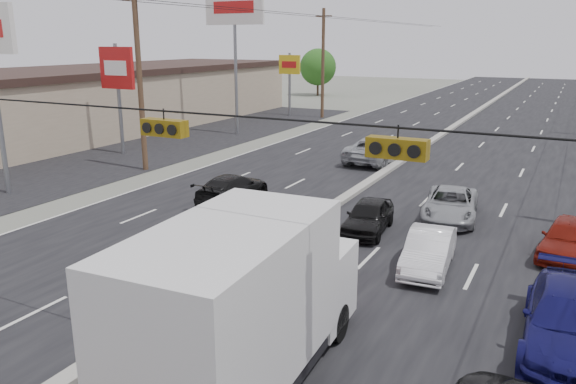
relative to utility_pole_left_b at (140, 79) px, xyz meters
name	(u,v)px	position (x,y,z in m)	size (l,w,h in m)	color
ground	(129,343)	(12.50, -15.00, -5.11)	(200.00, 200.00, 0.00)	#606356
road_surface	(427,146)	(12.50, 15.00, -5.11)	(20.00, 160.00, 0.02)	black
center_median	(427,144)	(12.50, 15.00, -5.01)	(0.50, 160.00, 0.20)	gray
strip_mall	(99,102)	(-13.50, 10.00, -2.81)	(12.00, 42.00, 4.60)	tan
parking_lot	(188,138)	(-4.50, 10.00, -5.11)	(10.00, 42.00, 0.02)	black
utility_pole_left_b	(140,79)	(0.00, 0.00, 0.00)	(1.60, 0.30, 10.00)	#422D1E
utility_pole_left_c	(323,63)	(0.00, 25.00, 0.00)	(1.60, 0.30, 10.00)	#422D1E
traffic_signals	(160,125)	(13.90, -15.00, 0.39)	(25.00, 0.30, 0.54)	black
pole_sign_mid	(117,74)	(-4.50, 3.00, 0.01)	(2.60, 0.25, 7.00)	slate
pole_sign_billboard	(234,17)	(-2.00, 13.00, 3.76)	(5.00, 0.25, 11.00)	slate
pole_sign_far	(290,70)	(-3.50, 25.00, -0.70)	(2.20, 0.25, 6.00)	slate
tree_left_far	(318,67)	(-9.50, 45.00, -1.39)	(4.80, 4.80, 6.12)	#382619
box_truck	(245,304)	(16.01, -15.19, -3.16)	(3.02, 7.62, 3.80)	black
red_sedan	(264,264)	(13.90, -10.69, -4.33)	(1.65, 4.73, 1.56)	maroon
queue_car_a	(368,217)	(14.96, -4.42, -4.48)	(1.49, 3.70, 1.26)	black
queue_car_b	(429,251)	(17.92, -7.02, -4.47)	(1.34, 3.85, 1.27)	white
queue_car_c	(450,205)	(17.44, -1.32, -4.48)	(2.08, 4.51, 1.25)	gray
queue_car_d	(570,322)	(22.10, -10.42, -4.36)	(2.10, 5.16, 1.50)	#110F4F
queue_car_e	(568,239)	(21.90, -3.76, -4.44)	(1.57, 3.90, 1.33)	maroon
oncoming_near	(233,189)	(8.03, -3.30, -4.47)	(1.79, 4.41, 1.28)	black
oncoming_far	(377,150)	(11.10, 8.06, -4.33)	(2.56, 5.56, 1.55)	#9A9DA2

